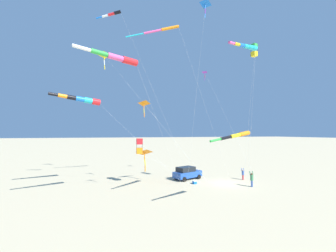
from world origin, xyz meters
The scene contains 18 objects.
ground_plane centered at (0.00, 0.00, 0.00)m, with size 600.00×600.00×0.00m, color #C6B58C.
parked_car centered at (-4.04, -4.10, 0.95)m, with size 3.23×4.68×1.85m.
cooler_box centered at (-1.14, -4.18, 0.21)m, with size 0.62×0.42×0.42m.
person_adult_flyer centered at (2.45, 2.13, 1.05)m, with size 0.68×0.61×1.93m.
person_child_green_jacket centered at (-1.34, 3.62, 0.90)m, with size 0.57×0.49×1.65m.
kite_windsock_magenta_far_left centered at (-2.68, -18.48, 10.97)m, with size 2.60×16.49×11.48m.
kite_windsock_striped_overhead centered at (-0.76, -15.10, 21.16)m, with size 5.75×14.02×21.65m.
kite_delta_black_fish_shape centered at (5.24, -5.76, 20.41)m, with size 8.66×1.88×20.86m.
kite_windsock_long_streamer_right centered at (8.52, -4.36, 6.61)m, with size 9.26×10.98×7.07m.
kite_windsock_teal_far_right centered at (9.16, -3.55, 14.71)m, with size 6.79×6.78×15.33m.
kite_windsock_orange_high_right centered at (5.74, -14.91, 13.67)m, with size 9.49×12.58×13.97m.
kite_box_blue_topmost centered at (4.51, 1.06, 16.65)m, with size 7.89×4.38×17.41m.
kite_box_yellow_midlevel centered at (-2.98, -11.36, 5.09)m, with size 2.63×8.87×6.10m.
kite_delta_red_high_left centered at (1.51, -11.57, 10.15)m, with size 3.92×10.51×10.52m.
kite_windsock_long_streamer_left centered at (-2.85, -8.44, 21.22)m, with size 1.22×15.41×22.17m.
kite_delta_purple_drifting centered at (-9.82, -15.89, 19.28)m, with size 8.33×15.08×19.77m.
kite_delta_checkered_midright centered at (-5.34, -10.25, 4.00)m, with size 7.79×6.30×4.55m.
kite_delta_white_trailing centered at (-4.65, -0.74, 16.30)m, with size 8.36×4.13×16.61m.
Camera 1 is at (25.18, -16.02, 6.85)m, focal length 22.59 mm.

